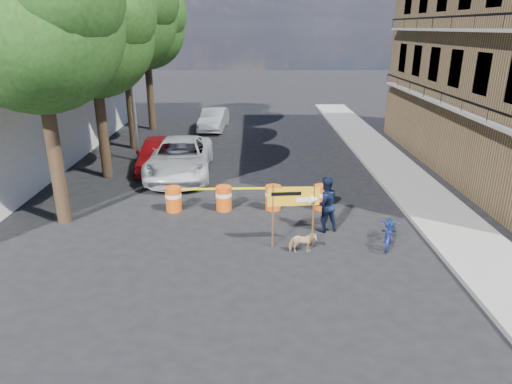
{
  "coord_description": "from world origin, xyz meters",
  "views": [
    {
      "loc": [
        -0.46,
        -12.36,
        6.26
      ],
      "look_at": [
        -0.28,
        1.31,
        1.3
      ],
      "focal_mm": 32.0,
      "sensor_mm": 36.0,
      "label": 1
    }
  ],
  "objects_px": {
    "dog": "(303,243)",
    "barrel_mid_right": "(273,197)",
    "suv_white": "(180,158)",
    "sedan_silver": "(214,119)",
    "pedestrian": "(325,204)",
    "bicycle": "(391,217)",
    "barrel_far_right": "(322,197)",
    "sedan_red": "(157,153)",
    "barrel_far_left": "(174,199)",
    "barrel_mid_left": "(224,198)",
    "detour_sign": "(301,201)"
  },
  "relations": [
    {
      "from": "suv_white",
      "to": "sedan_silver",
      "type": "relative_size",
      "value": 1.39
    },
    {
      "from": "barrel_mid_left",
      "to": "bicycle",
      "type": "distance_m",
      "value": 5.91
    },
    {
      "from": "barrel_far_left",
      "to": "sedan_red",
      "type": "relative_size",
      "value": 0.21
    },
    {
      "from": "barrel_mid_left",
      "to": "barrel_mid_right",
      "type": "relative_size",
      "value": 1.0
    },
    {
      "from": "barrel_far_right",
      "to": "sedan_red",
      "type": "height_order",
      "value": "sedan_red"
    },
    {
      "from": "barrel_mid_right",
      "to": "dog",
      "type": "bearing_deg",
      "value": -78.45
    },
    {
      "from": "suv_white",
      "to": "barrel_mid_right",
      "type": "bearing_deg",
      "value": -48.51
    },
    {
      "from": "sedan_silver",
      "to": "barrel_far_right",
      "type": "bearing_deg",
      "value": -64.93
    },
    {
      "from": "barrel_far_right",
      "to": "sedan_silver",
      "type": "distance_m",
      "value": 14.6
    },
    {
      "from": "barrel_far_left",
      "to": "sedan_silver",
      "type": "relative_size",
      "value": 0.22
    },
    {
      "from": "detour_sign",
      "to": "sedan_silver",
      "type": "bearing_deg",
      "value": 98.48
    },
    {
      "from": "barrel_mid_left",
      "to": "barrel_mid_right",
      "type": "xyz_separation_m",
      "value": [
        1.79,
        0.04,
        0.0
      ]
    },
    {
      "from": "barrel_far_right",
      "to": "detour_sign",
      "type": "height_order",
      "value": "detour_sign"
    },
    {
      "from": "detour_sign",
      "to": "dog",
      "type": "distance_m",
      "value": 1.21
    },
    {
      "from": "barrel_far_right",
      "to": "dog",
      "type": "bearing_deg",
      "value": -107.49
    },
    {
      "from": "bicycle",
      "to": "sedan_silver",
      "type": "relative_size",
      "value": 0.43
    },
    {
      "from": "sedan_silver",
      "to": "detour_sign",
      "type": "bearing_deg",
      "value": -71.9
    },
    {
      "from": "barrel_far_right",
      "to": "bicycle",
      "type": "bearing_deg",
      "value": -60.83
    },
    {
      "from": "barrel_mid_right",
      "to": "barrel_far_right",
      "type": "height_order",
      "value": "same"
    },
    {
      "from": "dog",
      "to": "barrel_far_right",
      "type": "bearing_deg",
      "value": -19.88
    },
    {
      "from": "suv_white",
      "to": "barrel_far_right",
      "type": "bearing_deg",
      "value": -37.78
    },
    {
      "from": "bicycle",
      "to": "sedan_silver",
      "type": "distance_m",
      "value": 17.87
    },
    {
      "from": "detour_sign",
      "to": "barrel_far_left",
      "type": "bearing_deg",
      "value": 141.5
    },
    {
      "from": "detour_sign",
      "to": "suv_white",
      "type": "bearing_deg",
      "value": 118.48
    },
    {
      "from": "bicycle",
      "to": "dog",
      "type": "bearing_deg",
      "value": -149.25
    },
    {
      "from": "sedan_silver",
      "to": "pedestrian",
      "type": "bearing_deg",
      "value": -67.87
    },
    {
      "from": "barrel_far_left",
      "to": "barrel_mid_right",
      "type": "height_order",
      "value": "same"
    },
    {
      "from": "pedestrian",
      "to": "dog",
      "type": "height_order",
      "value": "pedestrian"
    },
    {
      "from": "barrel_mid_right",
      "to": "bicycle",
      "type": "distance_m",
      "value": 4.45
    },
    {
      "from": "barrel_mid_left",
      "to": "barrel_mid_right",
      "type": "bearing_deg",
      "value": 1.14
    },
    {
      "from": "barrel_mid_left",
      "to": "barrel_far_left",
      "type": "bearing_deg",
      "value": -177.87
    },
    {
      "from": "suv_white",
      "to": "dog",
      "type": "bearing_deg",
      "value": -60.51
    },
    {
      "from": "barrel_far_right",
      "to": "bicycle",
      "type": "relative_size",
      "value": 0.51
    },
    {
      "from": "barrel_far_left",
      "to": "pedestrian",
      "type": "xyz_separation_m",
      "value": [
        5.15,
        -1.74,
        0.44
      ]
    },
    {
      "from": "barrel_far_left",
      "to": "detour_sign",
      "type": "height_order",
      "value": "detour_sign"
    },
    {
      "from": "barrel_mid_right",
      "to": "bicycle",
      "type": "relative_size",
      "value": 0.51
    },
    {
      "from": "dog",
      "to": "barrel_mid_left",
      "type": "bearing_deg",
      "value": 33.96
    },
    {
      "from": "suv_white",
      "to": "sedan_red",
      "type": "xyz_separation_m",
      "value": [
        -1.21,
        0.99,
        -0.07
      ]
    },
    {
      "from": "dog",
      "to": "barrel_mid_right",
      "type": "bearing_deg",
      "value": 9.16
    },
    {
      "from": "dog",
      "to": "suv_white",
      "type": "height_order",
      "value": "suv_white"
    },
    {
      "from": "barrel_mid_right",
      "to": "bicycle",
      "type": "bearing_deg",
      "value": -40.07
    },
    {
      "from": "suv_white",
      "to": "sedan_red",
      "type": "distance_m",
      "value": 1.57
    },
    {
      "from": "barrel_mid_left",
      "to": "dog",
      "type": "xyz_separation_m",
      "value": [
        2.48,
        -3.37,
        -0.14
      ]
    },
    {
      "from": "barrel_mid_right",
      "to": "pedestrian",
      "type": "xyz_separation_m",
      "value": [
        1.56,
        -1.84,
        0.44
      ]
    },
    {
      "from": "pedestrian",
      "to": "sedan_silver",
      "type": "bearing_deg",
      "value": -88.53
    },
    {
      "from": "barrel_far_right",
      "to": "suv_white",
      "type": "distance_m",
      "value": 7.06
    },
    {
      "from": "barrel_far_left",
      "to": "sedan_red",
      "type": "height_order",
      "value": "sedan_red"
    },
    {
      "from": "barrel_far_right",
      "to": "pedestrian",
      "type": "relative_size",
      "value": 0.49
    },
    {
      "from": "barrel_mid_right",
      "to": "suv_white",
      "type": "xyz_separation_m",
      "value": [
        -3.95,
        4.15,
        0.33
      ]
    },
    {
      "from": "barrel_far_left",
      "to": "sedan_silver",
      "type": "height_order",
      "value": "sedan_silver"
    }
  ]
}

